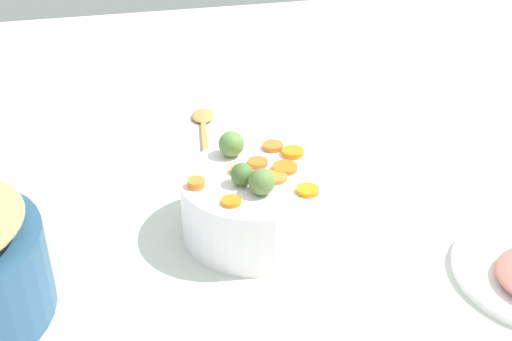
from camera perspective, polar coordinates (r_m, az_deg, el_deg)
name	(u,v)px	position (r m, az deg, el deg)	size (l,w,h in m)	color
tabletop	(272,244)	(1.00, 1.39, -6.51)	(2.40, 2.40, 0.02)	silver
serving_bowl_carrots	(256,204)	(0.98, 0.00, -3.00)	(0.23, 0.23, 0.10)	white
carrot_slice_0	(196,183)	(0.93, -5.31, -1.12)	(0.03, 0.03, 0.01)	orange
carrot_slice_1	(285,168)	(0.97, 2.57, 0.26)	(0.04, 0.04, 0.01)	orange
carrot_slice_2	(308,190)	(0.92, 4.61, -1.77)	(0.03, 0.03, 0.01)	orange
carrot_slice_3	(258,163)	(0.98, 0.15, 0.70)	(0.03, 0.03, 0.01)	orange
carrot_slice_4	(239,170)	(0.96, -1.49, 0.01)	(0.03, 0.03, 0.01)	orange
carrot_slice_5	(273,146)	(1.02, 1.50, 2.16)	(0.03, 0.03, 0.01)	orange
carrot_slice_6	(231,201)	(0.89, -2.20, -2.74)	(0.03, 0.03, 0.01)	orange
carrot_slice_7	(276,177)	(0.95, 1.80, -0.62)	(0.03, 0.03, 0.01)	orange
carrot_slice_8	(293,152)	(1.01, 3.29, 1.61)	(0.03, 0.03, 0.01)	orange
brussels_sprout_0	(262,182)	(0.90, 0.51, -0.99)	(0.04, 0.04, 0.04)	#5B7A3C
brussels_sprout_1	(231,144)	(1.00, -2.19, 2.36)	(0.04, 0.04, 0.04)	#5B883F
brussels_sprout_2	(242,174)	(0.93, -1.23, -0.33)	(0.03, 0.03, 0.03)	#486F33
wooden_spoon	(204,128)	(1.30, -4.63, 3.74)	(0.07, 0.30, 0.01)	#B58640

